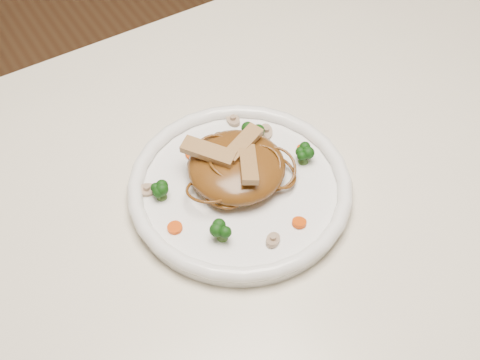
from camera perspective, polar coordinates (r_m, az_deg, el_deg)
table at (r=0.93m, az=1.11°, el=-4.90°), size 1.20×0.80×0.75m
plate at (r=0.85m, az=0.00°, el=-0.96°), size 0.36×0.36×0.02m
noodle_mound at (r=0.84m, az=-0.32°, el=1.20°), size 0.15×0.15×0.04m
chicken_a at (r=0.83m, az=0.24°, el=3.24°), size 0.07×0.04×0.01m
chicken_b at (r=0.82m, az=-2.79°, el=2.51°), size 0.06×0.07×0.01m
chicken_c at (r=0.80m, az=0.74°, el=1.40°), size 0.05×0.07×0.01m
broccoli_0 at (r=0.89m, az=1.19°, el=4.25°), size 0.02×0.02×0.03m
broccoli_1 at (r=0.82m, az=-6.98°, el=-0.88°), size 0.03×0.03×0.03m
broccoli_2 at (r=0.78m, az=-1.58°, el=-4.41°), size 0.03×0.03×0.03m
broccoli_3 at (r=0.86m, az=5.64°, el=2.25°), size 0.03×0.03×0.03m
carrot_0 at (r=0.90m, az=1.04°, el=4.31°), size 0.02×0.02×0.00m
carrot_1 at (r=0.80m, az=-5.75°, el=-4.20°), size 0.02×0.02×0.00m
carrot_2 at (r=0.88m, az=5.56°, el=2.68°), size 0.02×0.02×0.00m
carrot_3 at (r=0.88m, az=-4.10°, el=2.37°), size 0.03×0.03×0.00m
carrot_4 at (r=0.80m, az=5.23°, el=-3.75°), size 0.02×0.02×0.00m
mushroom_0 at (r=0.79m, az=2.91°, el=-5.30°), size 0.03×0.03×0.01m
mushroom_1 at (r=0.90m, az=2.31°, el=4.25°), size 0.03×0.03×0.01m
mushroom_2 at (r=0.84m, az=-8.18°, el=-0.89°), size 0.03×0.03×0.01m
mushroom_3 at (r=0.92m, az=-0.61°, el=5.28°), size 0.03×0.03×0.01m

